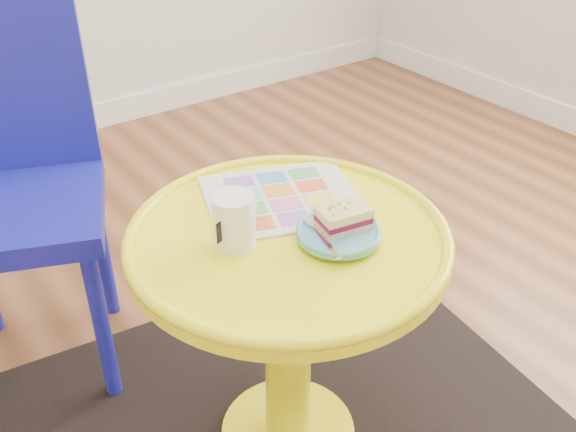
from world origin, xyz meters
TOP-DOWN VIEW (x-y plane):
  - floor at (0.00, 0.00)m, footprint 4.00×4.00m
  - side_table at (-0.10, 0.01)m, footprint 0.63×0.63m
  - chair at (-0.45, 0.68)m, footprint 0.55×0.55m
  - newspaper at (-0.04, 0.12)m, footprint 0.39×0.36m
  - mug at (-0.20, 0.04)m, footprint 0.11×0.08m
  - plate at (-0.04, -0.06)m, footprint 0.16×0.16m
  - cake_slice at (-0.02, -0.06)m, footprint 0.11×0.08m
  - fork at (-0.08, -0.06)m, footprint 0.05×0.14m

SIDE VIEW (x-z plane):
  - floor at x=0.00m, z-range 0.00..0.00m
  - side_table at x=-0.10m, z-range 0.13..0.73m
  - chair at x=-0.45m, z-range 0.07..1.02m
  - newspaper at x=-0.04m, z-range 0.60..0.60m
  - plate at x=-0.04m, z-range 0.61..0.62m
  - fork at x=-0.08m, z-range 0.62..0.63m
  - cake_slice at x=-0.02m, z-range 0.62..0.66m
  - mug at x=-0.20m, z-range 0.60..0.71m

